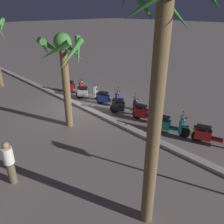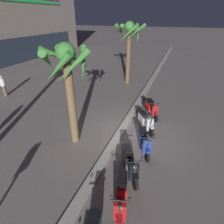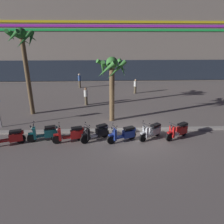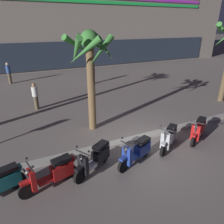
{
  "view_description": "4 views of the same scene",
  "coord_description": "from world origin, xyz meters",
  "px_view_note": "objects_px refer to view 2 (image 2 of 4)",
  "views": [
    {
      "loc": [
        -10.1,
        7.72,
        5.36
      ],
      "look_at": [
        -3.61,
        1.43,
        1.21
      ],
      "focal_mm": 36.09,
      "sensor_mm": 36.0,
      "label": 1
    },
    {
      "loc": [
        -7.37,
        -1.93,
        5.3
      ],
      "look_at": [
        0.44,
        1.04,
        0.86
      ],
      "focal_mm": 29.2,
      "sensor_mm": 36.0,
      "label": 2
    },
    {
      "loc": [
        -1.96,
        -10.76,
        5.34
      ],
      "look_at": [
        -1.38,
        1.44,
        0.92
      ],
      "focal_mm": 31.07,
      "sensor_mm": 36.0,
      "label": 3
    },
    {
      "loc": [
        -4.3,
        -6.18,
        4.62
      ],
      "look_at": [
        -0.9,
        1.02,
        1.23
      ],
      "focal_mm": 32.95,
      "sensor_mm": 36.0,
      "label": 4
    }
  ],
  "objects_px": {
    "scooter_black_mid_centre": "(129,162)",
    "palm_tree_mid_walkway": "(67,72)",
    "scooter_blue_lead_nearest": "(144,140)",
    "scooter_silver_gap_after_mid": "(145,121)",
    "scooter_red_mid_rear": "(151,108)",
    "palm_tree_by_mall_entrance": "(129,38)",
    "pedestrian_window_shopping": "(3,85)",
    "scooter_red_last_in_row": "(121,194)"
  },
  "relations": [
    {
      "from": "scooter_blue_lead_nearest",
      "to": "scooter_red_mid_rear",
      "type": "distance_m",
      "value": 3.26
    },
    {
      "from": "scooter_black_mid_centre",
      "to": "palm_tree_mid_walkway",
      "type": "distance_m",
      "value": 4.22
    },
    {
      "from": "scooter_blue_lead_nearest",
      "to": "scooter_red_mid_rear",
      "type": "relative_size",
      "value": 1.08
    },
    {
      "from": "palm_tree_mid_walkway",
      "to": "palm_tree_by_mall_entrance",
      "type": "bearing_deg",
      "value": 0.4
    },
    {
      "from": "scooter_black_mid_centre",
      "to": "scooter_blue_lead_nearest",
      "type": "relative_size",
      "value": 0.94
    },
    {
      "from": "scooter_red_last_in_row",
      "to": "scooter_black_mid_centre",
      "type": "relative_size",
      "value": 1.12
    },
    {
      "from": "pedestrian_window_shopping",
      "to": "palm_tree_mid_walkway",
      "type": "bearing_deg",
      "value": -110.82
    },
    {
      "from": "scooter_red_last_in_row",
      "to": "scooter_silver_gap_after_mid",
      "type": "distance_m",
      "value": 4.64
    },
    {
      "from": "scooter_red_mid_rear",
      "to": "palm_tree_by_mall_entrance",
      "type": "bearing_deg",
      "value": 30.03
    },
    {
      "from": "scooter_red_last_in_row",
      "to": "scooter_blue_lead_nearest",
      "type": "bearing_deg",
      "value": -1.19
    },
    {
      "from": "scooter_blue_lead_nearest",
      "to": "scooter_red_mid_rear",
      "type": "bearing_deg",
      "value": 4.63
    },
    {
      "from": "scooter_silver_gap_after_mid",
      "to": "palm_tree_mid_walkway",
      "type": "relative_size",
      "value": 0.33
    },
    {
      "from": "scooter_black_mid_centre",
      "to": "palm_tree_mid_walkway",
      "type": "height_order",
      "value": "palm_tree_mid_walkway"
    },
    {
      "from": "scooter_black_mid_centre",
      "to": "scooter_red_mid_rear",
      "type": "relative_size",
      "value": 1.02
    },
    {
      "from": "scooter_black_mid_centre",
      "to": "scooter_silver_gap_after_mid",
      "type": "xyz_separation_m",
      "value": [
        3.19,
        0.05,
        -0.01
      ]
    },
    {
      "from": "scooter_black_mid_centre",
      "to": "palm_tree_by_mall_entrance",
      "type": "xyz_separation_m",
      "value": [
        9.93,
        3.01,
        3.23
      ]
    },
    {
      "from": "scooter_black_mid_centre",
      "to": "scooter_silver_gap_after_mid",
      "type": "distance_m",
      "value": 3.19
    },
    {
      "from": "scooter_red_last_in_row",
      "to": "scooter_red_mid_rear",
      "type": "xyz_separation_m",
      "value": [
        6.21,
        0.2,
        -0.0
      ]
    },
    {
      "from": "scooter_silver_gap_after_mid",
      "to": "pedestrian_window_shopping",
      "type": "xyz_separation_m",
      "value": [
        0.71,
        10.56,
        0.38
      ]
    },
    {
      "from": "scooter_black_mid_centre",
      "to": "scooter_blue_lead_nearest",
      "type": "height_order",
      "value": "same"
    },
    {
      "from": "scooter_black_mid_centre",
      "to": "scooter_red_mid_rear",
      "type": "height_order",
      "value": "scooter_black_mid_centre"
    },
    {
      "from": "scooter_black_mid_centre",
      "to": "pedestrian_window_shopping",
      "type": "distance_m",
      "value": 11.31
    },
    {
      "from": "palm_tree_by_mall_entrance",
      "to": "scooter_silver_gap_after_mid",
      "type": "bearing_deg",
      "value": -156.31
    },
    {
      "from": "scooter_red_last_in_row",
      "to": "scooter_red_mid_rear",
      "type": "height_order",
      "value": "scooter_red_last_in_row"
    },
    {
      "from": "scooter_blue_lead_nearest",
      "to": "scooter_red_mid_rear",
      "type": "height_order",
      "value": "scooter_blue_lead_nearest"
    },
    {
      "from": "scooter_silver_gap_after_mid",
      "to": "palm_tree_by_mall_entrance",
      "type": "relative_size",
      "value": 0.3
    },
    {
      "from": "scooter_blue_lead_nearest",
      "to": "palm_tree_mid_walkway",
      "type": "xyz_separation_m",
      "value": [
        -0.54,
        3.19,
        2.88
      ]
    },
    {
      "from": "palm_tree_by_mall_entrance",
      "to": "pedestrian_window_shopping",
      "type": "relative_size",
      "value": 3.16
    },
    {
      "from": "scooter_silver_gap_after_mid",
      "to": "scooter_red_last_in_row",
      "type": "bearing_deg",
      "value": -177.2
    },
    {
      "from": "scooter_red_last_in_row",
      "to": "pedestrian_window_shopping",
      "type": "distance_m",
      "value": 12.04
    },
    {
      "from": "scooter_red_last_in_row",
      "to": "scooter_blue_lead_nearest",
      "type": "distance_m",
      "value": 2.97
    },
    {
      "from": "scooter_red_mid_rear",
      "to": "pedestrian_window_shopping",
      "type": "distance_m",
      "value": 10.63
    },
    {
      "from": "palm_tree_by_mall_entrance",
      "to": "pedestrian_window_shopping",
      "type": "height_order",
      "value": "palm_tree_by_mall_entrance"
    },
    {
      "from": "scooter_black_mid_centre",
      "to": "scooter_red_mid_rear",
      "type": "xyz_separation_m",
      "value": [
        4.77,
        0.02,
        -0.0
      ]
    },
    {
      "from": "scooter_blue_lead_nearest",
      "to": "palm_tree_by_mall_entrance",
      "type": "distance_m",
      "value": 9.58
    },
    {
      "from": "scooter_red_mid_rear",
      "to": "scooter_red_last_in_row",
      "type": "bearing_deg",
      "value": -178.14
    },
    {
      "from": "scooter_black_mid_centre",
      "to": "pedestrian_window_shopping",
      "type": "height_order",
      "value": "pedestrian_window_shopping"
    },
    {
      "from": "scooter_red_last_in_row",
      "to": "pedestrian_window_shopping",
      "type": "xyz_separation_m",
      "value": [
        5.34,
        10.79,
        0.36
      ]
    },
    {
      "from": "scooter_blue_lead_nearest",
      "to": "scooter_silver_gap_after_mid",
      "type": "bearing_deg",
      "value": 9.8
    },
    {
      "from": "scooter_red_last_in_row",
      "to": "palm_tree_mid_walkway",
      "type": "bearing_deg",
      "value": 52.19
    },
    {
      "from": "scooter_blue_lead_nearest",
      "to": "palm_tree_mid_walkway",
      "type": "bearing_deg",
      "value": 99.66
    },
    {
      "from": "scooter_silver_gap_after_mid",
      "to": "palm_tree_by_mall_entrance",
      "type": "distance_m",
      "value": 8.05
    }
  ]
}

